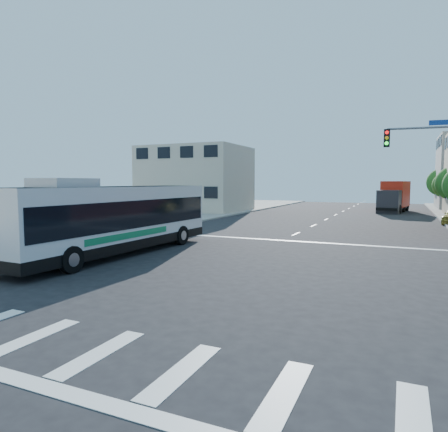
% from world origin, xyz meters
% --- Properties ---
extents(ground, '(120.00, 120.00, 0.00)m').
position_xyz_m(ground, '(0.00, 0.00, 0.00)').
color(ground, black).
rests_on(ground, ground).
extents(sidewalk_nw, '(50.00, 50.00, 0.15)m').
position_xyz_m(sidewalk_nw, '(-35.00, 35.00, 0.07)').
color(sidewalk_nw, gray).
rests_on(sidewalk_nw, ground).
extents(building_west, '(12.06, 10.06, 8.00)m').
position_xyz_m(building_west, '(-17.02, 29.98, 4.01)').
color(building_west, beige).
rests_on(building_west, ground).
extents(street_tree_c, '(3.40, 3.40, 5.29)m').
position_xyz_m(street_tree_c, '(11.90, 43.92, 3.46)').
color(street_tree_c, '#361F13').
rests_on(street_tree_c, ground).
extents(street_tree_d, '(4.00, 4.00, 6.03)m').
position_xyz_m(street_tree_d, '(11.90, 51.92, 3.88)').
color(street_tree_d, '#361F13').
rests_on(street_tree_d, ground).
extents(transit_bus, '(3.19, 12.83, 3.77)m').
position_xyz_m(transit_bus, '(-6.29, 1.47, 1.85)').
color(transit_bus, black).
rests_on(transit_bus, ground).
extents(box_truck, '(3.66, 8.60, 3.75)m').
position_xyz_m(box_truck, '(5.76, 38.45, 1.82)').
color(box_truck, '#26252B').
rests_on(box_truck, ground).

